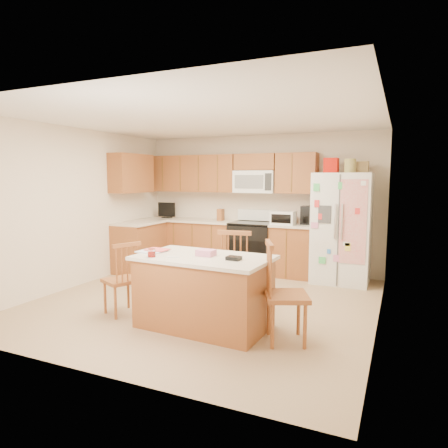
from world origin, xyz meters
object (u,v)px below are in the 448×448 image
at_px(windsor_chair_right, 284,295).
at_px(windsor_chair_left, 122,280).
at_px(refrigerator, 342,227).
at_px(windsor_chair_back, 237,271).
at_px(island, 204,291).
at_px(stove, 253,246).

bearing_deg(windsor_chair_right, windsor_chair_left, 179.84).
relative_size(windsor_chair_left, windsor_chair_right, 0.87).
bearing_deg(windsor_chair_left, windsor_chair_right, -0.16).
bearing_deg(windsor_chair_right, refrigerator, 85.77).
bearing_deg(windsor_chair_back, island, -97.90).
relative_size(stove, island, 0.69).
xyz_separation_m(stove, windsor_chair_right, (1.37, -2.82, 0.03)).
distance_m(island, windsor_chair_back, 0.78).
height_order(island, windsor_chair_back, windsor_chair_back).
distance_m(island, windsor_chair_left, 1.13).
distance_m(windsor_chair_left, windsor_chair_back, 1.47).
height_order(refrigerator, island, refrigerator).
bearing_deg(refrigerator, windsor_chair_left, -129.82).
distance_m(stove, windsor_chair_back, 2.08).
bearing_deg(island, windsor_chair_back, 82.10).
bearing_deg(windsor_chair_left, windsor_chair_back, 32.80).
distance_m(stove, island, 2.81).
xyz_separation_m(refrigerator, windsor_chair_right, (-0.20, -2.76, -0.42)).
height_order(stove, windsor_chair_right, stove).
bearing_deg(windsor_chair_left, island, 1.67).
height_order(windsor_chair_back, windsor_chair_right, windsor_chair_right).
relative_size(stove, refrigerator, 0.55).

